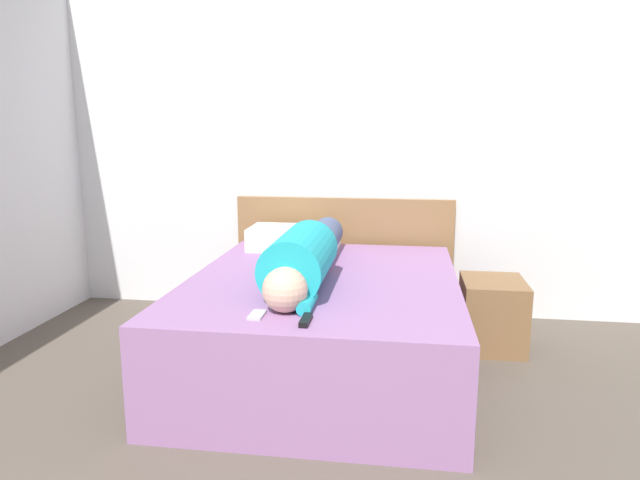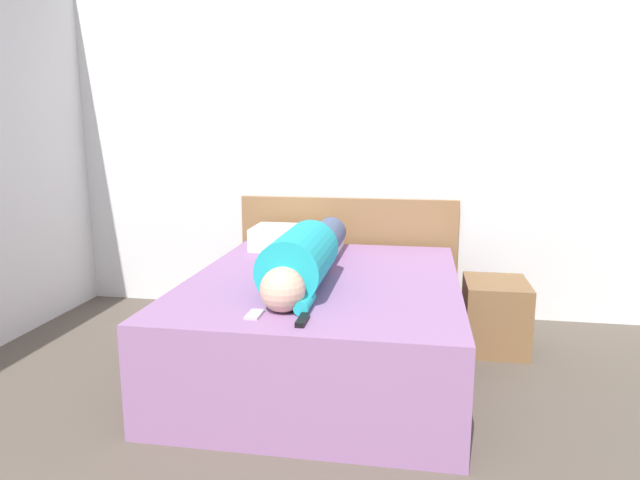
{
  "view_description": "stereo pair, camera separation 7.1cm",
  "coord_description": "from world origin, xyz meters",
  "px_view_note": "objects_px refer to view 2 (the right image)",
  "views": [
    {
      "loc": [
        0.24,
        -0.38,
        1.43
      ],
      "look_at": [
        -0.21,
        2.67,
        0.81
      ],
      "focal_mm": 32.0,
      "sensor_mm": 36.0,
      "label": 1
    },
    {
      "loc": [
        0.31,
        -0.37,
        1.43
      ],
      "look_at": [
        -0.21,
        2.67,
        0.81
      ],
      "focal_mm": 32.0,
      "sensor_mm": 36.0,
      "label": 2
    }
  ],
  "objects_px": {
    "person_lying": "(307,256)",
    "tv_remote": "(302,320)",
    "nightstand": "(495,315)",
    "pillow_near_headboard": "(297,238)",
    "bed": "(324,323)",
    "cell_phone": "(254,314)"
  },
  "relations": [
    {
      "from": "person_lying",
      "to": "tv_remote",
      "type": "bearing_deg",
      "value": -80.52
    },
    {
      "from": "nightstand",
      "to": "pillow_near_headboard",
      "type": "relative_size",
      "value": 0.75
    },
    {
      "from": "bed",
      "to": "person_lying",
      "type": "relative_size",
      "value": 1.19
    },
    {
      "from": "pillow_near_headboard",
      "to": "cell_phone",
      "type": "distance_m",
      "value": 1.49
    },
    {
      "from": "bed",
      "to": "person_lying",
      "type": "xyz_separation_m",
      "value": [
        -0.09,
        -0.07,
        0.42
      ]
    },
    {
      "from": "person_lying",
      "to": "tv_remote",
      "type": "height_order",
      "value": "person_lying"
    },
    {
      "from": "person_lying",
      "to": "cell_phone",
      "type": "bearing_deg",
      "value": -99.89
    },
    {
      "from": "person_lying",
      "to": "tv_remote",
      "type": "relative_size",
      "value": 10.94
    },
    {
      "from": "tv_remote",
      "to": "cell_phone",
      "type": "xyz_separation_m",
      "value": [
        -0.24,
        0.06,
        -0.01
      ]
    },
    {
      "from": "bed",
      "to": "nightstand",
      "type": "bearing_deg",
      "value": 25.45
    },
    {
      "from": "bed",
      "to": "nightstand",
      "type": "xyz_separation_m",
      "value": [
        1.05,
        0.5,
        -0.06
      ]
    },
    {
      "from": "bed",
      "to": "tv_remote",
      "type": "xyz_separation_m",
      "value": [
        0.03,
        -0.8,
        0.29
      ]
    },
    {
      "from": "cell_phone",
      "to": "person_lying",
      "type": "bearing_deg",
      "value": 80.11
    },
    {
      "from": "nightstand",
      "to": "person_lying",
      "type": "relative_size",
      "value": 0.29
    },
    {
      "from": "tv_remote",
      "to": "cell_phone",
      "type": "distance_m",
      "value": 0.25
    },
    {
      "from": "pillow_near_headboard",
      "to": "tv_remote",
      "type": "distance_m",
      "value": 1.59
    },
    {
      "from": "person_lying",
      "to": "pillow_near_headboard",
      "type": "bearing_deg",
      "value": 105.88
    },
    {
      "from": "tv_remote",
      "to": "bed",
      "type": "bearing_deg",
      "value": 92.29
    },
    {
      "from": "bed",
      "to": "person_lying",
      "type": "bearing_deg",
      "value": -144.2
    },
    {
      "from": "pillow_near_headboard",
      "to": "bed",
      "type": "bearing_deg",
      "value": -66.74
    },
    {
      "from": "tv_remote",
      "to": "cell_phone",
      "type": "height_order",
      "value": "tv_remote"
    },
    {
      "from": "nightstand",
      "to": "pillow_near_headboard",
      "type": "distance_m",
      "value": 1.45
    }
  ]
}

